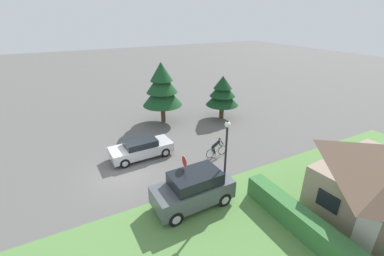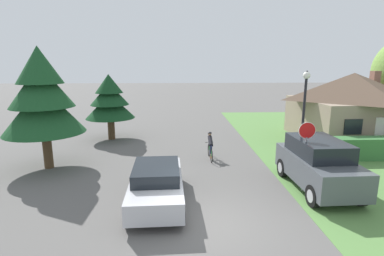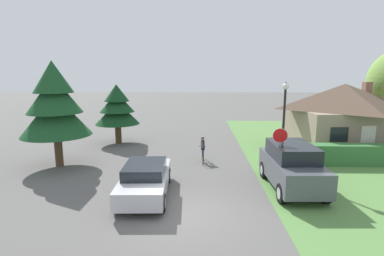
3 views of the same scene
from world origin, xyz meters
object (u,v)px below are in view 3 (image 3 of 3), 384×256
Objects in this scene: conifer_tall_far at (117,107)px; stop_sign at (279,147)px; parked_suv_right at (292,166)px; street_lamp at (284,115)px; sedan_left_lane at (145,179)px; cottage_house at (343,114)px; conifer_tall_near at (55,104)px; cyclist at (203,150)px.

stop_sign is at bearing -42.91° from conifer_tall_far.
parked_suv_right is 0.94× the size of street_lamp.
parked_suv_right is (6.47, 0.93, 0.33)m from sedan_left_lane.
sedan_left_lane is 5.99m from stop_sign.
sedan_left_lane is at bearing -147.88° from cottage_house.
street_lamp is at bearing -137.55° from cottage_house.
street_lamp is (0.73, 2.17, 1.13)m from stop_sign.
cottage_house is 1.64× the size of sedan_left_lane.
conifer_tall_near reaches higher than cottage_house.
cyclist is 5.69m from parked_suv_right.
cottage_house is 10.90m from cyclist.
sedan_left_lane is at bearing 10.28° from stop_sign.
street_lamp reaches higher than cottage_house.
cottage_house is at bearing 46.67° from street_lamp.
street_lamp is at bearing -5.17° from conifer_tall_near.
parked_suv_right is at bearing -160.30° from stop_sign.
conifer_tall_near reaches higher than cyclist.
parked_suv_right is 1.15m from stop_sign.
cottage_house is 16.21m from conifer_tall_far.
conifer_tall_near is at bearing -12.87° from stop_sign.
sedan_left_lane is at bearing -68.70° from conifer_tall_far.
street_lamp is (6.55, 2.90, 2.39)m from sedan_left_lane.
cottage_house is 1.72× the size of conifer_tall_far.
stop_sign is (3.31, -4.26, 1.27)m from cyclist.
parked_suv_right is 13.53m from conifer_tall_far.
conifer_tall_far is at bearing 52.03° from cyclist.
street_lamp is at bearing -3.89° from parked_suv_right.
conifer_tall_far reaches higher than parked_suv_right.
cottage_house is 1.58× the size of street_lamp.
cyclist is at bearing 6.94° from conifer_tall_near.
stop_sign is at bearing -15.97° from conifer_tall_near.
sedan_left_lane is (-12.45, -9.16, -1.59)m from cottage_house.
parked_suv_right is at bearing -14.27° from conifer_tall_near.
parked_suv_right reaches higher than sedan_left_lane.
parked_suv_right is at bearing -137.06° from cyclist.
conifer_tall_far reaches higher than sedan_left_lane.
sedan_left_lane is 7.44m from conifer_tall_near.
sedan_left_lane is 7.55m from street_lamp.
cyclist is 0.64× the size of stop_sign.
conifer_tall_far is at bearing 146.87° from street_lamp.
street_lamp reaches higher than parked_suv_right.
conifer_tall_far reaches higher than stop_sign.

